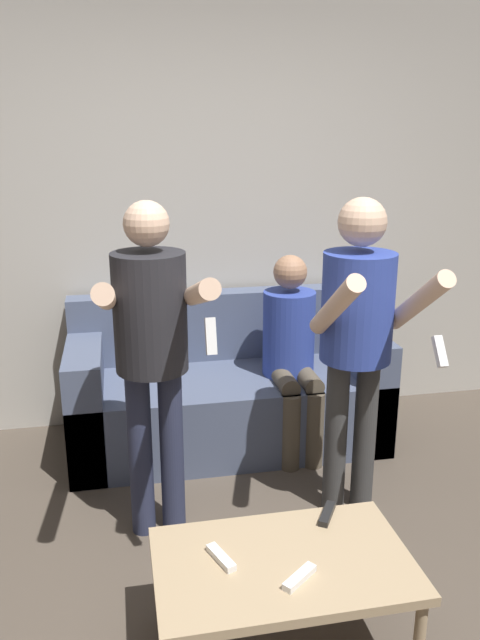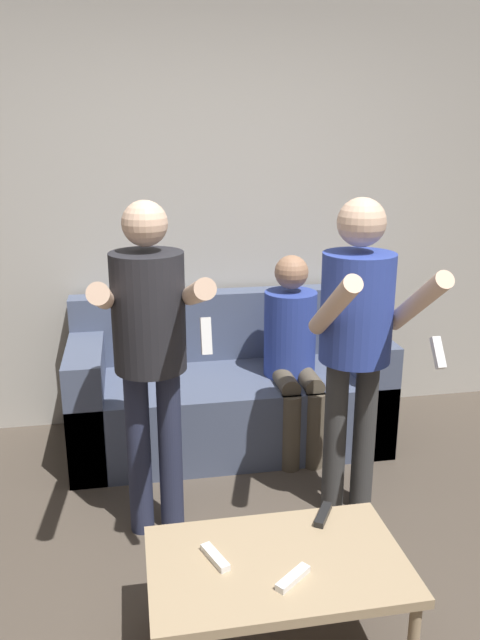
% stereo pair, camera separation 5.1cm
% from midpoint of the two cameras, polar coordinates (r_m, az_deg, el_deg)
% --- Properties ---
extents(wall_back, '(6.40, 0.06, 2.70)m').
position_cam_midpoint_polar(wall_back, '(3.92, -3.56, 9.87)').
color(wall_back, '#B7B2A8').
rests_on(wall_back, ground_plane).
extents(couch, '(1.83, 0.79, 0.87)m').
position_cam_midpoint_polar(couch, '(3.81, -0.80, -6.71)').
color(couch, '#4C5670').
rests_on(couch, ground_plane).
extents(person_standing_left, '(0.44, 0.75, 1.56)m').
position_cam_midpoint_polar(person_standing_left, '(2.72, -7.71, -1.56)').
color(person_standing_left, '#282D47').
rests_on(person_standing_left, ground_plane).
extents(person_standing_right, '(0.45, 0.65, 1.55)m').
position_cam_midpoint_polar(person_standing_right, '(2.92, 11.15, -0.57)').
color(person_standing_right, '#383838').
rests_on(person_standing_right, ground_plane).
extents(person_seated, '(0.30, 0.53, 1.16)m').
position_cam_midpoint_polar(person_seated, '(3.61, 5.23, -2.42)').
color(person_seated, brown).
rests_on(person_seated, ground_plane).
extents(coffee_table, '(0.90, 0.55, 0.39)m').
position_cam_midpoint_polar(coffee_table, '(2.35, 4.09, -21.84)').
color(coffee_table, tan).
rests_on(coffee_table, ground_plane).
extents(remote_near, '(0.14, 0.12, 0.02)m').
position_cam_midpoint_polar(remote_near, '(2.24, 5.56, -22.43)').
color(remote_near, white).
rests_on(remote_near, coffee_table).
extents(remote_mid, '(0.09, 0.15, 0.02)m').
position_cam_midpoint_polar(remote_mid, '(2.32, -1.62, -20.87)').
color(remote_mid, white).
rests_on(remote_mid, coffee_table).
extents(remote_far, '(0.11, 0.15, 0.02)m').
position_cam_midpoint_polar(remote_far, '(2.54, 8.21, -17.21)').
color(remote_far, black).
rests_on(remote_far, coffee_table).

